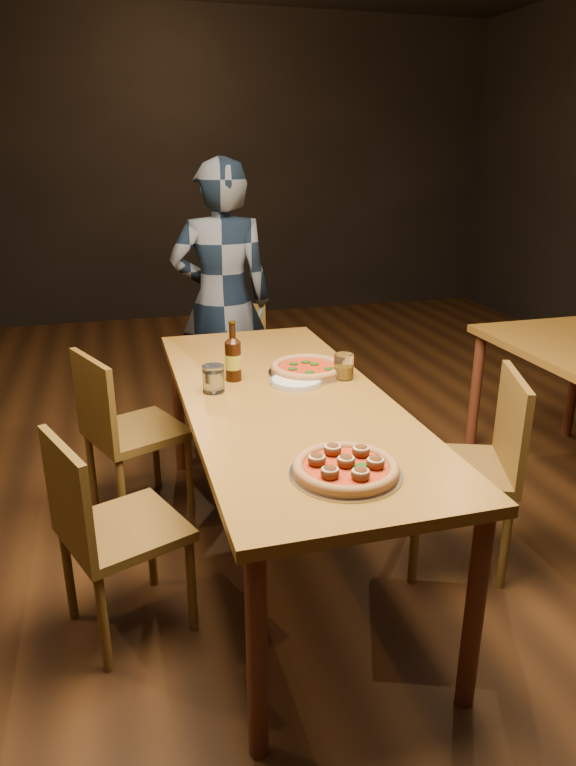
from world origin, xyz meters
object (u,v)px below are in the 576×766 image
object	(u,v)px
chair_main_sw	(137,430)
beer_bottle	(233,360)
plate_stack	(296,381)
chair_main_nw	(124,528)
table_main	(285,412)
pizza_margherita	(307,368)
water_glass	(213,379)
diner	(222,302)
amber_glass	(344,366)
chair_main_e	(458,467)
pizza_meatball	(346,467)
chair_end	(238,373)

from	to	relation	value
chair_main_sw	beer_bottle	bearing A→B (deg)	-149.04
plate_stack	chair_main_nw	bearing A→B (deg)	-152.52
table_main	pizza_margherita	world-z (taller)	pizza_margherita
water_glass	table_main	bearing A→B (deg)	-24.10
water_glass	diner	xyz separation A→B (m)	(0.27, 1.29, 0.02)
chair_main_nw	diner	bearing A→B (deg)	-43.24
diner	chair_main_sw	bearing A→B (deg)	61.81
table_main	amber_glass	world-z (taller)	amber_glass
chair_main_sw	chair_main_e	size ratio (longest dim) A/B	0.97
table_main	pizza_meatball	size ratio (longest dim) A/B	5.79
pizza_meatball	beer_bottle	size ratio (longest dim) A/B	1.37
table_main	chair_end	bearing A→B (deg)	87.33
pizza_meatball	water_glass	xyz separation A→B (m)	(-0.27, 0.82, 0.03)
beer_bottle	diner	world-z (taller)	diner
beer_bottle	chair_end	bearing A→B (deg)	77.96
table_main	amber_glass	bearing A→B (deg)	23.31
chair_main_sw	chair_main_nw	bearing A→B (deg)	150.96
pizza_meatball	table_main	bearing A→B (deg)	90.01
chair_main_e	water_glass	xyz separation A→B (m)	(-0.95, 0.35, 0.36)
chair_end	pizza_margherita	world-z (taller)	chair_end
plate_stack	water_glass	size ratio (longest dim) A/B	1.96
chair_main_nw	plate_stack	size ratio (longest dim) A/B	3.80
table_main	diner	size ratio (longest dim) A/B	1.21
chair_main_e	amber_glass	bearing A→B (deg)	-112.19
beer_bottle	amber_glass	distance (m)	0.48
chair_end	beer_bottle	size ratio (longest dim) A/B	3.29
water_glass	pizza_meatball	bearing A→B (deg)	-71.86
pizza_margherita	amber_glass	size ratio (longest dim) A/B	3.18
chair_end	diner	size ratio (longest dim) A/B	0.50
pizza_margherita	amber_glass	distance (m)	0.17
table_main	diner	distance (m)	1.42
pizza_margherita	table_main	bearing A→B (deg)	-125.38
chair_main_nw	chair_end	distance (m)	1.71
table_main	chair_main_e	distance (m)	0.76
table_main	water_glass	size ratio (longest dim) A/B	17.92
amber_glass	beer_bottle	bearing A→B (deg)	167.01
pizza_meatball	chair_main_sw	bearing A→B (deg)	115.07
water_glass	amber_glass	bearing A→B (deg)	0.97
pizza_margherita	beer_bottle	distance (m)	0.34
table_main	chair_end	xyz separation A→B (m)	(0.06, 1.28, -0.26)
chair_main_sw	diner	distance (m)	1.12
beer_bottle	amber_glass	size ratio (longest dim) A/B	2.33
chair_main_e	plate_stack	distance (m)	0.76
pizza_margherita	water_glass	size ratio (longest dim) A/B	3.09
pizza_meatball	beer_bottle	bearing A→B (deg)	99.86
water_glass	chair_main_sw	bearing A→B (deg)	126.47
diner	chair_main_nw	bearing A→B (deg)	73.84
diner	beer_bottle	bearing A→B (deg)	87.58
chair_end	pizza_margherita	bearing A→B (deg)	-78.24
table_main	chair_main_sw	size ratio (longest dim) A/B	2.31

